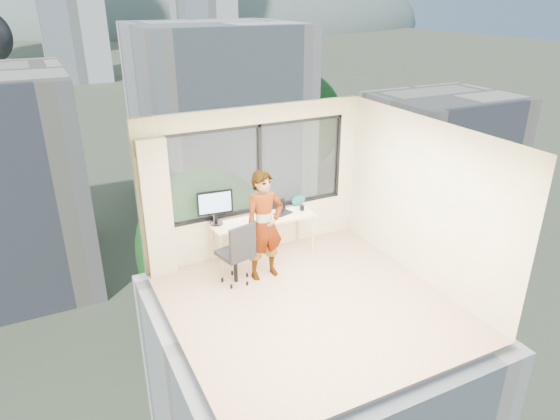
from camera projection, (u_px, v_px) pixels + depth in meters
floor at (310, 304)px, 7.49m from camera, size 4.00×4.00×0.01m
ceiling at (314, 135)px, 6.46m from camera, size 4.00×4.00×0.01m
wall_front at (405, 297)px, 5.33m from camera, size 4.00×0.01×2.60m
wall_left at (171, 256)px, 6.16m from camera, size 0.01×4.00×2.60m
wall_right at (423, 201)px, 7.79m from camera, size 0.01×4.00×2.60m
window_wall at (257, 169)px, 8.55m from camera, size 3.30×0.16×1.55m
curtain at (157, 209)px, 7.88m from camera, size 0.45×0.14×2.30m
desk at (263, 237)px, 8.71m from camera, size 1.80×0.60×0.75m
chair at (235, 252)px, 7.88m from camera, size 0.66×0.66×1.08m
person at (264, 226)px, 7.91m from camera, size 0.68×0.47×1.80m
monitor at (215, 207)px, 8.22m from camera, size 0.61×0.19×0.60m
game_console at (266, 209)px, 8.79m from camera, size 0.39×0.36×0.08m
laptop at (283, 208)px, 8.69m from camera, size 0.39×0.40×0.20m
cellphone at (253, 221)px, 8.40m from camera, size 0.11×0.07×0.01m
pen_cup at (302, 208)px, 8.84m from camera, size 0.10×0.10×0.10m
handbag at (298, 200)px, 9.02m from camera, size 0.29×0.17×0.21m
exterior_ground at (43, 83)px, 111.65m from camera, size 400.00×400.00×0.04m
near_bldg_b at (218, 115)px, 46.00m from camera, size 14.00×13.00×16.00m
near_bldg_c at (440, 150)px, 46.33m from camera, size 12.00×10.00×10.00m
far_tower_b at (70, 10)px, 108.96m from camera, size 13.00×13.00×30.00m
far_tower_c at (204, 14)px, 141.31m from camera, size 15.00×15.00×26.00m
hill_b at (197, 25)px, 316.84m from camera, size 300.00×220.00×96.00m
tree_b at (208, 264)px, 27.69m from camera, size 7.60×7.60×9.00m
tree_c at (302, 130)px, 52.92m from camera, size 8.40×8.40×10.00m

